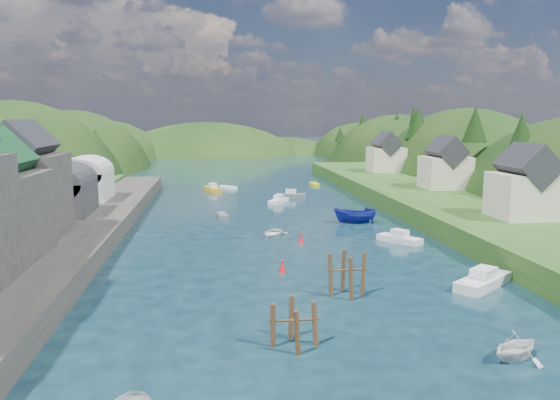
{
  "coord_description": "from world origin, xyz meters",
  "views": [
    {
      "loc": [
        -7.72,
        -34.63,
        13.57
      ],
      "look_at": [
        0.0,
        28.0,
        4.0
      ],
      "focal_mm": 35.0,
      "sensor_mm": 36.0,
      "label": 1
    }
  ],
  "objects": [
    {
      "name": "channel_buoy_near",
      "position": [
        -1.79,
        11.85,
        0.48
      ],
      "size": [
        0.7,
        0.7,
        1.1
      ],
      "color": "#B30E1A",
      "rests_on": "ground"
    },
    {
      "name": "hillside_right",
      "position": [
        45.0,
        75.0,
        -7.41
      ],
      "size": [
        36.0,
        245.56,
        48.0
      ],
      "color": "black",
      "rests_on": "ground"
    },
    {
      "name": "far_hills",
      "position": [
        1.22,
        174.01,
        -10.8
      ],
      "size": [
        103.0,
        68.0,
        44.0
      ],
      "color": "black",
      "rests_on": "ground"
    },
    {
      "name": "quay_left",
      "position": [
        -24.0,
        20.0,
        1.0
      ],
      "size": [
        12.0,
        110.0,
        2.0
      ],
      "primitive_type": "cube",
      "color": "#2D2B28",
      "rests_on": "ground"
    },
    {
      "name": "piling_cluster_near",
      "position": [
        -3.08,
        -3.93,
        1.08
      ],
      "size": [
        3.06,
        2.87,
        3.29
      ],
      "color": "#382314",
      "rests_on": "ground"
    },
    {
      "name": "piling_cluster_far",
      "position": [
        2.37,
        4.98,
        1.38
      ],
      "size": [
        3.07,
        2.88,
        3.91
      ],
      "color": "#382314",
      "rests_on": "ground"
    },
    {
      "name": "moored_boats",
      "position": [
        3.7,
        21.91,
        0.64
      ],
      "size": [
        29.19,
        91.55,
        2.15
      ],
      "color": "gold",
      "rests_on": "ground"
    },
    {
      "name": "hillside_left",
      "position": [
        -45.0,
        75.0,
        -8.03
      ],
      "size": [
        44.0,
        245.56,
        52.0
      ],
      "color": "black",
      "rests_on": "ground"
    },
    {
      "name": "boat_sheds",
      "position": [
        -26.0,
        39.0,
        5.27
      ],
      "size": [
        7.0,
        21.0,
        7.5
      ],
      "color": "#2D2D30",
      "rests_on": "quay_left"
    },
    {
      "name": "hill_trees",
      "position": [
        0.8,
        64.98,
        11.04
      ],
      "size": [
        89.79,
        150.27,
        12.67
      ],
      "color": "black",
      "rests_on": "ground"
    },
    {
      "name": "right_bank_cottages",
      "position": [
        28.0,
        48.33,
        5.84
      ],
      "size": [
        9.0,
        59.24,
        8.41
      ],
      "color": "beige",
      "rests_on": "terrace_right"
    },
    {
      "name": "ground",
      "position": [
        0.0,
        50.0,
        0.0
      ],
      "size": [
        600.0,
        600.0,
        0.0
      ],
      "primitive_type": "plane",
      "color": "black",
      "rests_on": "ground"
    },
    {
      "name": "channel_buoy_far",
      "position": [
        1.69,
        22.86,
        0.48
      ],
      "size": [
        0.7,
        0.7,
        1.1
      ],
      "color": "#B30E1A",
      "rests_on": "ground"
    },
    {
      "name": "terrace_right",
      "position": [
        25.0,
        40.0,
        1.2
      ],
      "size": [
        16.0,
        120.0,
        2.4
      ],
      "primitive_type": "cube",
      "color": "#234719",
      "rests_on": "ground"
    }
  ]
}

